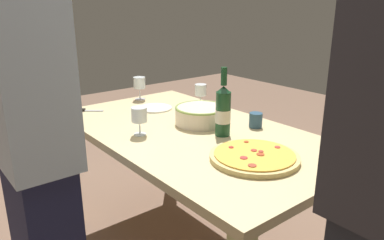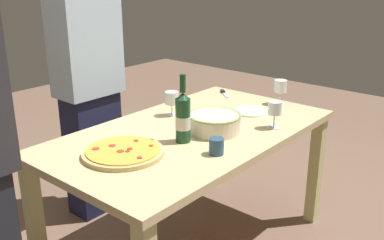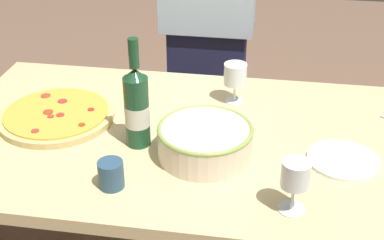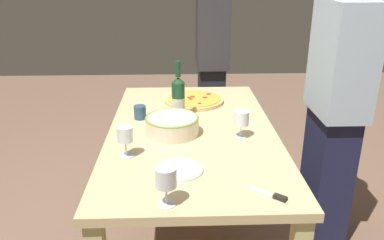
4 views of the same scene
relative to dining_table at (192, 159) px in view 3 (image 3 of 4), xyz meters
name	(u,v)px [view 3 (image 3 of 4)]	position (x,y,z in m)	size (l,w,h in m)	color
dining_table	(192,159)	(0.00, 0.00, 0.00)	(1.60, 0.90, 0.75)	#D1BC86
pizza	(57,115)	(-0.46, 0.03, 0.11)	(0.38, 0.38, 0.03)	tan
serving_bowl	(205,140)	(0.06, -0.11, 0.15)	(0.28, 0.28, 0.10)	beige
wine_bottle	(137,106)	(-0.15, -0.07, 0.22)	(0.08, 0.08, 0.34)	#194325
wine_glass_near_pizza	(295,177)	(0.31, -0.32, 0.20)	(0.07, 0.07, 0.15)	white
wine_glass_by_bottle	(235,75)	(0.11, 0.25, 0.20)	(0.08, 0.08, 0.14)	white
cup_amber	(111,174)	(-0.17, -0.30, 0.13)	(0.07, 0.07, 0.08)	#2C4E68
side_plate	(343,160)	(0.46, -0.07, 0.10)	(0.21, 0.21, 0.01)	white
person_host	(208,22)	(-0.06, 0.80, 0.18)	(0.40, 0.24, 1.65)	#1C1F3E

